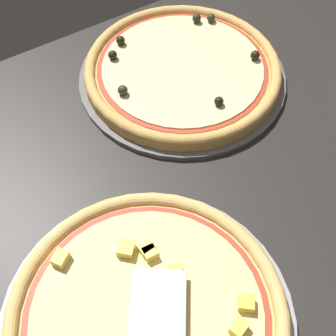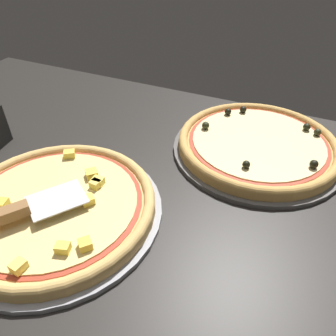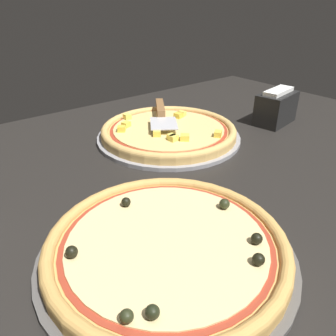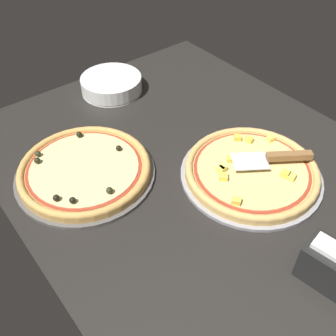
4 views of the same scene
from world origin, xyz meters
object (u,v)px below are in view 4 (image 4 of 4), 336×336
at_px(pizza_back, 85,169).
at_px(serving_spatula, 280,157).
at_px(pizza_front, 252,170).
at_px(plate_stack, 111,84).
at_px(napkin_holder, 335,268).

xyz_separation_m(pizza_back, serving_spatula, (-0.32, -0.44, 0.03)).
distance_m(pizza_front, pizza_back, 0.47).
height_order(pizza_back, serving_spatula, serving_spatula).
xyz_separation_m(pizza_front, plate_stack, (0.62, 0.07, 0.00)).
xyz_separation_m(pizza_back, plate_stack, (0.33, -0.30, 0.00)).
distance_m(plate_stack, napkin_holder, 0.95).
bearing_deg(napkin_holder, pizza_front, -18.24).
relative_size(plate_stack, napkin_holder, 1.45).
distance_m(pizza_back, plate_stack, 0.44).
xyz_separation_m(pizza_back, napkin_holder, (-0.63, -0.25, 0.03)).
distance_m(pizza_back, napkin_holder, 0.68).
xyz_separation_m(serving_spatula, plate_stack, (0.65, 0.14, -0.03)).
height_order(pizza_back, napkin_holder, napkin_holder).
bearing_deg(plate_stack, pizza_back, 137.75).
xyz_separation_m(pizza_front, serving_spatula, (-0.03, -0.07, 0.03)).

